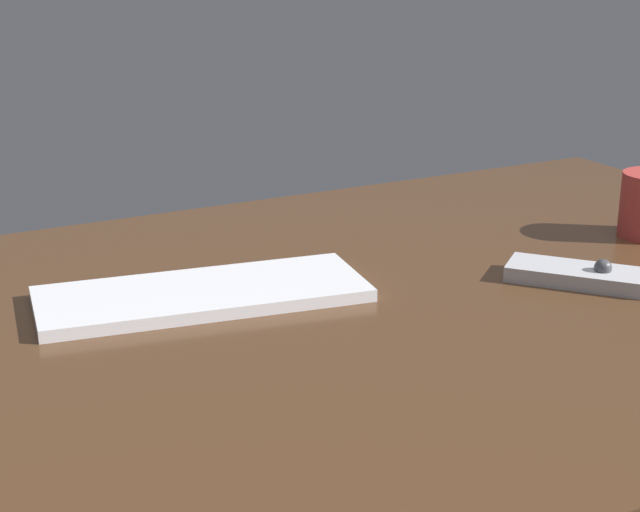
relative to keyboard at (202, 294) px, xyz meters
The scene contains 3 objects.
desk 13.89cm from the keyboard, 38.19° to the right, with size 140.00×84.00×2.00cm, color #4C301C.
keyboard is the anchor object (origin of this frame).
media_remote 40.98cm from the keyboard, 20.54° to the right, with size 14.30×15.43×3.03cm.
Camera 1 is at (-45.60, -83.58, 39.43)cm, focal length 56.10 mm.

